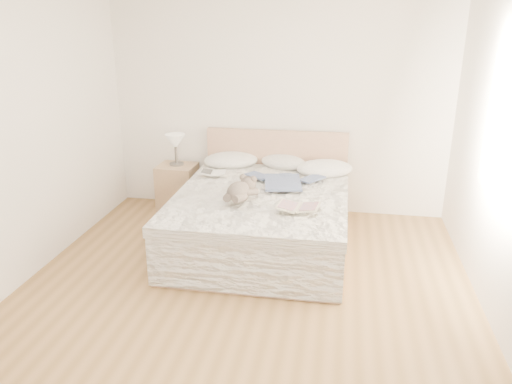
# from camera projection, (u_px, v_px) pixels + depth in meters

# --- Properties ---
(floor) EXTENTS (4.00, 4.50, 0.00)m
(floor) POSITION_uv_depth(u_px,v_px,m) (240.00, 302.00, 4.22)
(floor) COLOR brown
(floor) RESTS_ON ground
(wall_back) EXTENTS (4.00, 0.02, 2.70)m
(wall_back) POSITION_uv_depth(u_px,v_px,m) (278.00, 100.00, 5.85)
(wall_back) COLOR white
(wall_back) RESTS_ON ground
(wall_front) EXTENTS (4.00, 0.02, 2.70)m
(wall_front) POSITION_uv_depth(u_px,v_px,m) (100.00, 313.00, 1.68)
(wall_front) COLOR white
(wall_front) RESTS_ON ground
(wall_left) EXTENTS (0.02, 4.50, 2.70)m
(wall_left) POSITION_uv_depth(u_px,v_px,m) (0.00, 137.00, 4.10)
(wall_left) COLOR white
(wall_left) RESTS_ON ground
(window) EXTENTS (0.02, 1.30, 1.10)m
(window) POSITION_uv_depth(u_px,v_px,m) (509.00, 136.00, 3.69)
(window) COLOR white
(window) RESTS_ON wall_right
(bed) EXTENTS (1.72, 2.14, 1.00)m
(bed) POSITION_uv_depth(u_px,v_px,m) (263.00, 216.00, 5.22)
(bed) COLOR tan
(bed) RESTS_ON floor
(nightstand) EXTENTS (0.46, 0.42, 0.56)m
(nightstand) POSITION_uv_depth(u_px,v_px,m) (178.00, 187.00, 6.18)
(nightstand) COLOR tan
(nightstand) RESTS_ON floor
(table_lamp) EXTENTS (0.30, 0.30, 0.38)m
(table_lamp) POSITION_uv_depth(u_px,v_px,m) (175.00, 143.00, 6.02)
(table_lamp) COLOR #494440
(table_lamp) RESTS_ON nightstand
(pillow_left) EXTENTS (0.76, 0.63, 0.19)m
(pillow_left) POSITION_uv_depth(u_px,v_px,m) (231.00, 160.00, 6.00)
(pillow_left) COLOR white
(pillow_left) RESTS_ON bed
(pillow_middle) EXTENTS (0.68, 0.59, 0.17)m
(pillow_middle) POSITION_uv_depth(u_px,v_px,m) (283.00, 162.00, 5.93)
(pillow_middle) COLOR silver
(pillow_middle) RESTS_ON bed
(pillow_right) EXTENTS (0.74, 0.60, 0.19)m
(pillow_right) POSITION_uv_depth(u_px,v_px,m) (325.00, 169.00, 5.68)
(pillow_right) COLOR white
(pillow_right) RESTS_ON bed
(blouse) EXTENTS (0.68, 0.72, 0.02)m
(blouse) POSITION_uv_depth(u_px,v_px,m) (283.00, 182.00, 5.25)
(blouse) COLOR #3A486D
(blouse) RESTS_ON bed
(photo_book) EXTENTS (0.31, 0.23, 0.02)m
(photo_book) POSITION_uv_depth(u_px,v_px,m) (213.00, 173.00, 5.56)
(photo_book) COLOR white
(photo_book) RESTS_ON bed
(childrens_book) EXTENTS (0.42, 0.31, 0.03)m
(childrens_book) POSITION_uv_depth(u_px,v_px,m) (298.00, 207.00, 4.57)
(childrens_book) COLOR beige
(childrens_book) RESTS_ON bed
(teddy_bear) EXTENTS (0.34, 0.43, 0.20)m
(teddy_bear) POSITION_uv_depth(u_px,v_px,m) (238.00, 198.00, 4.75)
(teddy_bear) COLOR #63564C
(teddy_bear) RESTS_ON bed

